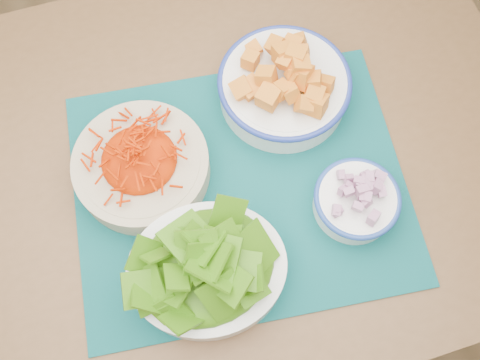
# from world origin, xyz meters

# --- Properties ---
(ground) EXTENTS (4.00, 4.00, 0.00)m
(ground) POSITION_xyz_m (0.00, 0.00, 0.00)
(ground) COLOR #A37D4F
(ground) RESTS_ON ground
(table) EXTENTS (1.37, 1.01, 0.75)m
(table) POSITION_xyz_m (0.12, -0.02, 0.66)
(table) COLOR brown
(table) RESTS_ON ground
(placemat) EXTENTS (0.65, 0.58, 0.00)m
(placemat) POSITION_xyz_m (0.18, -0.10, 0.75)
(placemat) COLOR #043234
(placemat) RESTS_ON table
(carrot_bowl) EXTENTS (0.27, 0.27, 0.09)m
(carrot_bowl) POSITION_xyz_m (0.04, -0.01, 0.80)
(carrot_bowl) COLOR #C0AF8E
(carrot_bowl) RESTS_ON placemat
(squash_bowl) EXTENTS (0.25, 0.25, 0.12)m
(squash_bowl) POSITION_xyz_m (0.32, 0.02, 0.81)
(squash_bowl) COLOR white
(squash_bowl) RESTS_ON placemat
(lettuce_bowl) EXTENTS (0.29, 0.27, 0.11)m
(lettuce_bowl) POSITION_xyz_m (0.06, -0.21, 0.80)
(lettuce_bowl) COLOR white
(lettuce_bowl) RESTS_ON placemat
(onion_bowl) EXTENTS (0.16, 0.16, 0.07)m
(onion_bowl) POSITION_xyz_m (0.33, -0.21, 0.79)
(onion_bowl) COLOR white
(onion_bowl) RESTS_ON placemat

